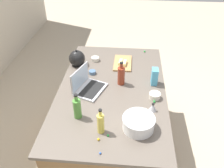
{
  "coord_description": "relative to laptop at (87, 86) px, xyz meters",
  "views": [
    {
      "loc": [
        -1.82,
        -0.16,
        2.28
      ],
      "look_at": [
        0.0,
        0.0,
        0.95
      ],
      "focal_mm": 37.61,
      "sensor_mm": 36.0,
      "label": 1
    }
  ],
  "objects": [
    {
      "name": "island_counter",
      "position": [
        0.04,
        -0.23,
        -0.5
      ],
      "size": [
        1.71,
        1.04,
        0.9
      ],
      "color": "olive",
      "rests_on": "ground"
    },
    {
      "name": "ramekin_wide",
      "position": [
        0.55,
        0.01,
        -0.02
      ],
      "size": [
        0.09,
        0.09,
        0.04
      ],
      "primitive_type": "cylinder",
      "color": "beige",
      "rests_on": "island_counter"
    },
    {
      "name": "bottle_soy",
      "position": [
        0.13,
        -0.32,
        0.05
      ],
      "size": [
        0.07,
        0.07,
        0.25
      ],
      "color": "maroon",
      "rests_on": "island_counter"
    },
    {
      "name": "kettle",
      "position": [
        0.45,
        0.19,
        0.03
      ],
      "size": [
        0.21,
        0.18,
        0.2
      ],
      "color": "black",
      "rests_on": "island_counter"
    },
    {
      "name": "candy_1",
      "position": [
        -0.57,
        -0.26,
        -0.04
      ],
      "size": [
        0.02,
        0.02,
        0.02
      ],
      "primitive_type": "sphere",
      "color": "green",
      "rests_on": "island_counter"
    },
    {
      "name": "ramekin_small",
      "position": [
        -0.07,
        -0.64,
        -0.02
      ],
      "size": [
        0.11,
        0.11,
        0.05
      ],
      "primitive_type": "cylinder",
      "color": "beige",
      "rests_on": "island_counter"
    },
    {
      "name": "ground_plane",
      "position": [
        0.04,
        -0.23,
        -0.95
      ],
      "size": [
        12.0,
        12.0,
        0.0
      ],
      "primitive_type": "plane",
      "color": "#B7A88E"
    },
    {
      "name": "mixing_bowl_large",
      "position": [
        -0.46,
        -0.49,
        0.01
      ],
      "size": [
        0.26,
        0.26,
        0.11
      ],
      "color": "white",
      "rests_on": "island_counter"
    },
    {
      "name": "candy_bag",
      "position": [
        0.16,
        -0.64,
        0.04
      ],
      "size": [
        0.09,
        0.06,
        0.17
      ],
      "primitive_type": "cube",
      "color": "#4CA5CC",
      "rests_on": "island_counter"
    },
    {
      "name": "butter_stick_right",
      "position": [
        0.49,
        -0.29,
        -0.01
      ],
      "size": [
        0.11,
        0.05,
        0.04
      ],
      "primitive_type": "cube",
      "rotation": [
        0.0,
        0.0,
        -0.12
      ],
      "color": "#F4E58C",
      "rests_on": "cutting_board"
    },
    {
      "name": "cutting_board",
      "position": [
        0.51,
        -0.31,
        -0.04
      ],
      "size": [
        0.34,
        0.2,
        0.02
      ],
      "primitive_type": "cube",
      "color": "#AD7F4C",
      "rests_on": "island_counter"
    },
    {
      "name": "laptop",
      "position": [
        0.0,
        0.0,
        0.0
      ],
      "size": [
        0.37,
        0.32,
        0.22
      ],
      "color": "#B7B7BC",
      "rests_on": "island_counter"
    },
    {
      "name": "bottle_olive",
      "position": [
        -0.38,
        0.01,
        0.05
      ],
      "size": [
        0.07,
        0.07,
        0.24
      ],
      "color": "#4C8C38",
      "rests_on": "island_counter"
    },
    {
      "name": "candy_5",
      "position": [
        -0.74,
        -0.22,
        -0.04
      ],
      "size": [
        0.02,
        0.02,
        0.02
      ],
      "primitive_type": "sphere",
      "color": "blue",
      "rests_on": "island_counter"
    },
    {
      "name": "kitchen_timer",
      "position": [
        -0.24,
        -0.61,
        -0.01
      ],
      "size": [
        0.07,
        0.07,
        0.08
      ],
      "color": "#B2B2B7",
      "rests_on": "island_counter"
    },
    {
      "name": "candy_3",
      "position": [
        -0.14,
        -0.63,
        -0.04
      ],
      "size": [
        0.02,
        0.02,
        0.02
      ],
      "primitive_type": "sphere",
      "color": "green",
      "rests_on": "island_counter"
    },
    {
      "name": "butter_stick_left",
      "position": [
        0.47,
        -0.34,
        -0.01
      ],
      "size": [
        0.11,
        0.05,
        0.04
      ],
      "primitive_type": "cube",
      "rotation": [
        0.0,
        0.0,
        -0.12
      ],
      "color": "#F4E58C",
      "rests_on": "cutting_board"
    },
    {
      "name": "ramekin_medium",
      "position": [
        0.28,
        -0.0,
        -0.03
      ],
      "size": [
        0.07,
        0.07,
        0.04
      ],
      "primitive_type": "cylinder",
      "color": "slate",
      "rests_on": "island_counter"
    },
    {
      "name": "candy_2",
      "position": [
        0.81,
        -0.57,
        -0.04
      ],
      "size": [
        0.02,
        0.02,
        0.02
      ],
      "primitive_type": "sphere",
      "color": "green",
      "rests_on": "island_counter"
    },
    {
      "name": "bottle_oil",
      "position": [
        -0.52,
        -0.2,
        0.05
      ],
      "size": [
        0.06,
        0.06,
        0.23
      ],
      "color": "#DBC64C",
      "rests_on": "island_counter"
    },
    {
      "name": "candy_4",
      "position": [
        -0.61,
        -0.19,
        -0.04
      ],
      "size": [
        0.02,
        0.02,
        0.02
      ],
      "primitive_type": "sphere",
      "color": "yellow",
      "rests_on": "island_counter"
    }
  ]
}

